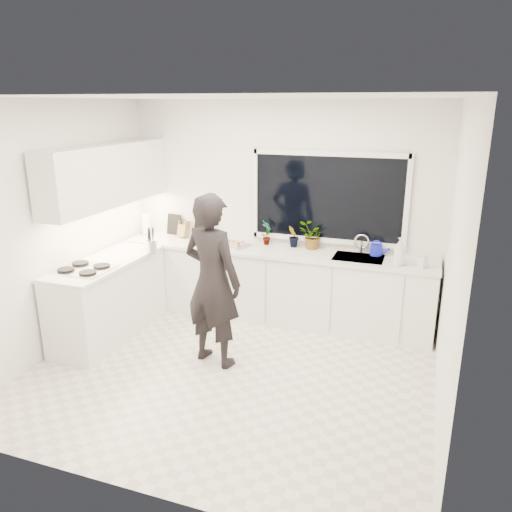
% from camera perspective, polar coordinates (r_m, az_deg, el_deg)
% --- Properties ---
extents(floor, '(4.00, 3.50, 0.02)m').
position_cam_1_polar(floor, '(5.28, -3.02, -13.18)').
color(floor, beige).
rests_on(floor, ground).
extents(wall_back, '(4.00, 0.02, 2.70)m').
position_cam_1_polar(wall_back, '(6.36, 2.86, 5.26)').
color(wall_back, white).
rests_on(wall_back, ground).
extents(wall_left, '(0.02, 3.50, 2.70)m').
position_cam_1_polar(wall_left, '(5.80, -21.94, 2.88)').
color(wall_left, white).
rests_on(wall_left, ground).
extents(wall_right, '(0.02, 3.50, 2.70)m').
position_cam_1_polar(wall_right, '(4.41, 21.62, -1.34)').
color(wall_right, white).
rests_on(wall_right, ground).
extents(ceiling, '(4.00, 3.50, 0.02)m').
position_cam_1_polar(ceiling, '(4.56, -3.58, 17.79)').
color(ceiling, white).
rests_on(ceiling, wall_back).
extents(window, '(1.80, 0.02, 1.00)m').
position_cam_1_polar(window, '(6.14, 8.19, 6.60)').
color(window, black).
rests_on(window, wall_back).
extents(base_cabinets_back, '(3.92, 0.58, 0.88)m').
position_cam_1_polar(base_cabinets_back, '(6.33, 1.93, -3.37)').
color(base_cabinets_back, white).
rests_on(base_cabinets_back, floor).
extents(base_cabinets_left, '(0.58, 1.60, 0.88)m').
position_cam_1_polar(base_cabinets_left, '(6.12, -16.46, -4.81)').
color(base_cabinets_left, white).
rests_on(base_cabinets_left, floor).
extents(countertop_back, '(3.94, 0.62, 0.04)m').
position_cam_1_polar(countertop_back, '(6.17, 1.94, 0.60)').
color(countertop_back, silver).
rests_on(countertop_back, base_cabinets_back).
extents(countertop_left, '(0.62, 1.60, 0.04)m').
position_cam_1_polar(countertop_left, '(5.97, -16.83, -0.71)').
color(countertop_left, silver).
rests_on(countertop_left, base_cabinets_left).
extents(upper_cabinets, '(0.34, 2.10, 0.70)m').
position_cam_1_polar(upper_cabinets, '(6.11, -16.59, 8.87)').
color(upper_cabinets, white).
rests_on(upper_cabinets, wall_left).
extents(sink, '(0.58, 0.42, 0.14)m').
position_cam_1_polar(sink, '(5.97, 11.61, -0.62)').
color(sink, silver).
rests_on(sink, countertop_back).
extents(faucet, '(0.03, 0.03, 0.22)m').
position_cam_1_polar(faucet, '(6.12, 11.97, 1.35)').
color(faucet, silver).
rests_on(faucet, countertop_back).
extents(stovetop, '(0.56, 0.48, 0.03)m').
position_cam_1_polar(stovetop, '(5.71, -19.06, -1.37)').
color(stovetop, black).
rests_on(stovetop, countertop_left).
extents(person, '(0.75, 0.58, 1.82)m').
position_cam_1_polar(person, '(5.12, -5.01, -2.85)').
color(person, black).
rests_on(person, floor).
extents(pizza_tray, '(0.49, 0.42, 0.03)m').
position_cam_1_polar(pizza_tray, '(6.32, -2.81, 1.32)').
color(pizza_tray, silver).
rests_on(pizza_tray, countertop_back).
extents(pizza, '(0.44, 0.38, 0.01)m').
position_cam_1_polar(pizza, '(6.32, -2.81, 1.47)').
color(pizza, '#D2421C').
rests_on(pizza, pizza_tray).
extents(watering_can, '(0.17, 0.17, 0.13)m').
position_cam_1_polar(watering_can, '(6.07, 13.56, 0.68)').
color(watering_can, '#151DCA').
rests_on(watering_can, countertop_back).
extents(paper_towel_roll, '(0.13, 0.13, 0.26)m').
position_cam_1_polar(paper_towel_roll, '(6.99, -12.41, 3.45)').
color(paper_towel_roll, white).
rests_on(paper_towel_roll, countertop_back).
extents(knife_block, '(0.15, 0.13, 0.22)m').
position_cam_1_polar(knife_block, '(6.76, -8.25, 3.04)').
color(knife_block, olive).
rests_on(knife_block, countertop_back).
extents(utensil_crock, '(0.14, 0.14, 0.16)m').
position_cam_1_polar(utensil_crock, '(6.12, -11.86, 1.05)').
color(utensil_crock, '#AEAEB2').
rests_on(utensil_crock, countertop_left).
extents(picture_frame_large, '(0.22, 0.06, 0.28)m').
position_cam_1_polar(picture_frame_large, '(6.93, -9.35, 3.59)').
color(picture_frame_large, black).
rests_on(picture_frame_large, countertop_back).
extents(picture_frame_small, '(0.25, 0.09, 0.30)m').
position_cam_1_polar(picture_frame_small, '(6.74, -6.19, 3.42)').
color(picture_frame_small, black).
rests_on(picture_frame_small, countertop_back).
extents(herb_plants, '(0.84, 0.38, 0.33)m').
position_cam_1_polar(herb_plants, '(6.20, 5.25, 2.34)').
color(herb_plants, '#26662D').
rests_on(herb_plants, countertop_back).
extents(soap_bottles, '(0.40, 0.17, 0.32)m').
position_cam_1_polar(soap_bottles, '(5.73, 16.59, 0.30)').
color(soap_bottles, '#D8BF66').
rests_on(soap_bottles, countertop_back).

